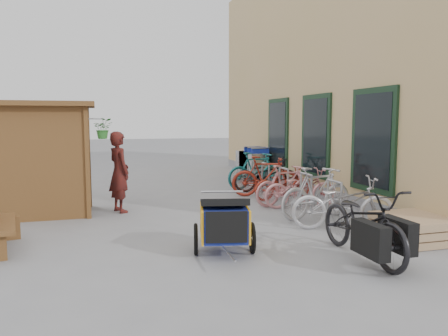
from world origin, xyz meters
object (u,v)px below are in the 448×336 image
object	(u,v)px
bike_3	(286,185)
bike_6	(267,175)
child_trailer	(224,220)
kiosk	(39,143)
pallet_stack	(414,228)
cargo_bike	(364,223)
bike_7	(256,171)
bike_4	(283,184)
bike_5	(266,176)
person_kiosk	(119,172)
bike_1	(317,193)
shopping_carts	(252,160)
bike_0	(343,203)
bike_2	(300,188)

from	to	relation	value
bike_3	bike_6	bearing A→B (deg)	-16.09
child_trailer	kiosk	bearing A→B (deg)	141.16
pallet_stack	cargo_bike	distance (m)	1.58
pallet_stack	bike_7	world-z (taller)	bike_7
bike_3	bike_4	distance (m)	0.81
cargo_bike	bike_7	size ratio (longest dim) A/B	1.14
pallet_stack	bike_5	xyz separation A→B (m)	(-0.84, 4.64, 0.33)
bike_6	bike_3	bearing A→B (deg)	-175.85
bike_5	person_kiosk	bearing A→B (deg)	120.19
cargo_bike	person_kiosk	bearing A→B (deg)	126.62
cargo_bike	bike_1	xyz separation A→B (m)	(0.62, 2.56, 0.00)
cargo_bike	bike_4	distance (m)	4.81
kiosk	person_kiosk	bearing A→B (deg)	-4.24
bike_6	shopping_carts	bearing A→B (deg)	1.82
pallet_stack	bike_3	size ratio (longest dim) A/B	0.74
bike_4	person_kiosk	bearing A→B (deg)	89.90
bike_1	bike_3	xyz separation A→B (m)	(-0.04, 1.41, -0.05)
kiosk	bike_1	size ratio (longest dim) A/B	1.39
pallet_stack	person_kiosk	bearing A→B (deg)	141.13
pallet_stack	bike_1	world-z (taller)	bike_1
bike_4	bike_6	world-z (taller)	bike_6
child_trailer	bike_4	xyz separation A→B (m)	(2.70, 3.90, -0.10)
shopping_carts	bike_1	size ratio (longest dim) A/B	0.97
bike_4	bike_5	size ratio (longest dim) A/B	0.87
cargo_bike	bike_7	world-z (taller)	bike_7
bike_4	bike_0	bearing A→B (deg)	171.65
kiosk	bike_0	world-z (taller)	kiosk
bike_0	bike_3	bearing A→B (deg)	19.78
child_trailer	bike_1	distance (m)	3.03
cargo_bike	bike_6	size ratio (longest dim) A/B	1.11
child_trailer	person_kiosk	world-z (taller)	person_kiosk
person_kiosk	bike_5	bearing A→B (deg)	-99.20
bike_0	bike_2	world-z (taller)	bike_0
bike_6	person_kiosk	bearing A→B (deg)	123.97
person_kiosk	bike_2	world-z (taller)	person_kiosk
person_kiosk	bike_2	size ratio (longest dim) A/B	1.02
bike_3	bike_7	size ratio (longest dim) A/B	0.90
cargo_bike	bike_6	bearing A→B (deg)	81.79
bike_2	person_kiosk	bearing A→B (deg)	84.64
bike_5	bike_0	bearing A→B (deg)	-161.70
pallet_stack	bike_7	xyz separation A→B (m)	(-0.63, 5.95, 0.33)
bike_1	bike_3	size ratio (longest dim) A/B	1.10
child_trailer	bike_6	world-z (taller)	bike_6
bike_3	bike_0	bearing A→B (deg)	174.53
bike_3	bike_4	world-z (taller)	bike_3
bike_3	bike_2	bearing A→B (deg)	-150.01
kiosk	bike_6	xyz separation A→B (m)	(5.74, 1.47, -1.07)
person_kiosk	bike_2	xyz separation A→B (m)	(4.04, -0.71, -0.43)
shopping_carts	bike_0	bearing A→B (deg)	-96.16
bike_7	kiosk	bearing A→B (deg)	102.50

